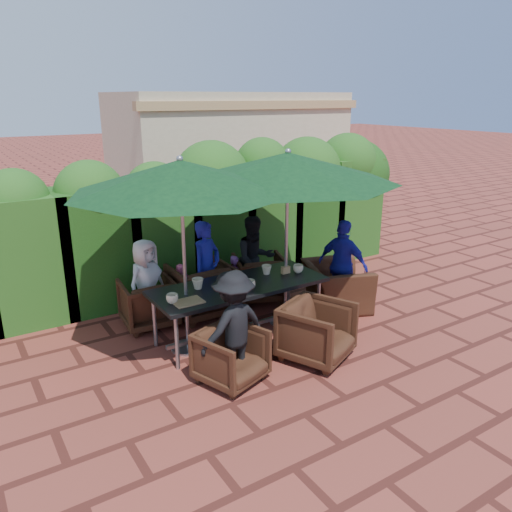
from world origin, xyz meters
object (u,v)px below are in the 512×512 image
chair_far_left (148,301)px  chair_far_right (259,276)px  chair_near_left (231,354)px  chair_end_right (336,279)px  chair_near_right (317,329)px  umbrella_right (288,167)px  chair_far_mid (201,287)px  dining_table (239,289)px  umbrella_left (180,177)px

chair_far_left → chair_far_right: size_ratio=0.94×
chair_near_left → chair_end_right: (2.42, 0.99, 0.10)m
chair_far_left → chair_near_right: 2.45m
umbrella_right → chair_far_mid: 2.18m
chair_far_left → chair_far_mid: chair_far_mid is taller
chair_far_left → chair_end_right: (2.67, -0.90, 0.07)m
umbrella_right → chair_near_left: bearing=-146.5°
dining_table → umbrella_right: bearing=2.0°
umbrella_left → chair_far_mid: (0.63, 0.86, -1.78)m
chair_far_mid → chair_near_left: bearing=74.5°
umbrella_left → chair_far_right: size_ratio=3.35×
dining_table → umbrella_right: umbrella_right is taller
umbrella_left → chair_end_right: bearing=0.7°
dining_table → umbrella_left: umbrella_left is taller
dining_table → chair_far_mid: bearing=97.4°
chair_far_right → chair_end_right: bearing=153.5°
chair_far_right → chair_far_left: bearing=18.8°
dining_table → umbrella_right: size_ratio=0.79×
umbrella_right → chair_near_right: bearing=-104.9°
chair_far_left → chair_near_right: (1.40, -2.01, 0.03)m
chair_far_right → chair_near_left: (-1.58, -1.87, -0.05)m
umbrella_left → chair_far_right: (1.67, 0.90, -1.82)m
chair_far_mid → chair_near_right: size_ratio=1.09×
chair_near_left → chair_end_right: size_ratio=0.68×
chair_near_left → chair_near_right: chair_near_right is taller
umbrella_right → chair_far_mid: size_ratio=3.41×
umbrella_right → chair_end_right: (1.00, 0.05, -1.77)m
umbrella_right → chair_far_mid: umbrella_right is taller
umbrella_left → chair_near_left: bearing=-84.6°
umbrella_left → chair_near_left: size_ratio=3.84×
chair_far_left → chair_far_mid: 0.80m
umbrella_left → chair_far_left: size_ratio=3.56×
dining_table → chair_near_left: size_ratio=3.39×
chair_far_mid → chair_far_right: chair_far_mid is taller
dining_table → chair_near_left: bearing=-125.6°
chair_far_left → umbrella_right: bearing=155.5°
chair_far_mid → chair_end_right: bearing=157.3°
dining_table → chair_near_left: 1.17m
chair_far_left → chair_far_right: chair_far_right is taller
chair_far_left → chair_end_right: size_ratio=0.73×
chair_far_mid → umbrella_right: bearing=136.3°
chair_far_mid → chair_end_right: size_ratio=0.85×
chair_near_right → chair_far_left: bearing=100.6°
chair_far_mid → chair_near_right: chair_far_mid is taller
umbrella_left → chair_far_right: 2.63m
chair_near_left → chair_end_right: bearing=3.3°
chair_far_left → chair_end_right: 2.82m
chair_end_right → umbrella_left: bearing=112.1°
umbrella_left → chair_near_right: bearing=-41.0°
chair_far_right → umbrella_right: bearing=100.0°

